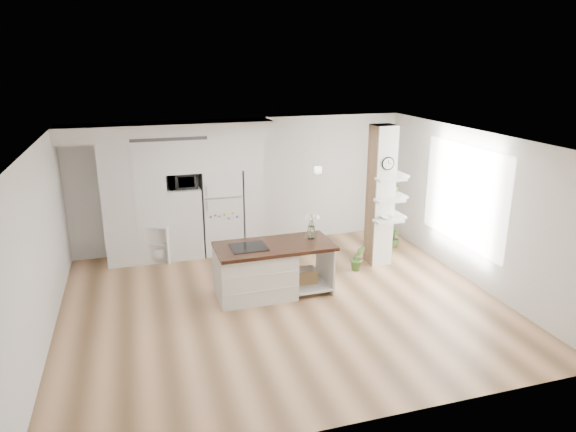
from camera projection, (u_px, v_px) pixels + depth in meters
The scene contains 14 objects.
floor at pixel (283, 304), 8.43m from camera, with size 7.00×6.00×0.01m, color tan.
room at pixel (282, 195), 7.88m from camera, with size 7.04×6.04×2.72m.
cabinet_wall at pixel (173, 184), 10.03m from camera, with size 4.00×0.71×2.70m.
refrigerator at pixel (221, 211), 10.48m from camera, with size 0.78×0.69×1.75m.
column at pixel (386, 197), 9.72m from camera, with size 0.69×0.90×2.70m.
window at pixel (463, 195), 9.23m from camera, with size 2.40×2.40×0.00m, color white.
pendant_light at pixel (379, 169), 8.41m from camera, with size 0.12×0.12×0.10m, color white.
kitchen_island at pixel (262, 270), 8.62m from camera, with size 1.99×0.97×1.46m.
bookshelf at pixel (156, 246), 10.09m from camera, with size 0.73×0.56×0.76m.
floor_plant_a at pixel (358, 258), 9.69m from camera, with size 0.28×0.22×0.51m, color #3F6829.
floor_plant_b at pixel (394, 237), 10.91m from camera, with size 0.24×0.24×0.43m, color #3F6829.
microwave at pixel (182, 181), 10.02m from camera, with size 0.54×0.37×0.30m, color #2D2D2D.
shelf_plant at pixel (394, 185), 9.90m from camera, with size 0.27×0.23×0.30m, color #3F6829.
decor_bowl at pixel (387, 218), 9.60m from camera, with size 0.22×0.22×0.05m, color white.
Camera 1 is at (-2.12, -7.32, 3.88)m, focal length 32.00 mm.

